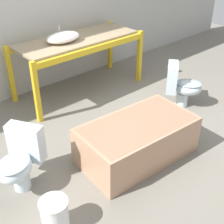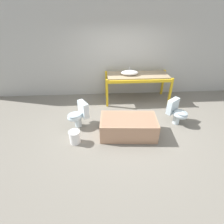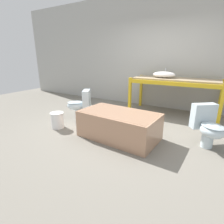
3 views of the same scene
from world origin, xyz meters
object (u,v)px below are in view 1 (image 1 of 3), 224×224
(sink_basin, at_px, (63,37))
(toilet_far, at_px, (20,160))
(toilet_near, at_px, (182,85))
(bucket_white, at_px, (55,214))
(bathtub_main, at_px, (137,138))

(sink_basin, relative_size, toilet_far, 0.81)
(toilet_near, relative_size, bucket_white, 2.09)
(sink_basin, bearing_deg, toilet_near, -51.97)
(sink_basin, bearing_deg, toilet_far, -137.73)
(bathtub_main, distance_m, toilet_far, 1.40)
(toilet_near, xyz_separation_m, bucket_white, (-2.79, -0.68, -0.19))
(toilet_near, bearing_deg, sink_basin, 89.80)
(bucket_white, bearing_deg, toilet_near, 13.71)
(toilet_near, xyz_separation_m, toilet_far, (-2.75, 0.03, 0.00))
(toilet_near, relative_size, toilet_far, 1.00)
(sink_basin, bearing_deg, bucket_white, -127.04)
(sink_basin, xyz_separation_m, bucket_white, (-1.63, -2.16, -0.85))
(toilet_far, distance_m, bucket_white, 0.74)
(toilet_far, relative_size, bucket_white, 2.09)
(sink_basin, distance_m, bucket_white, 2.83)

